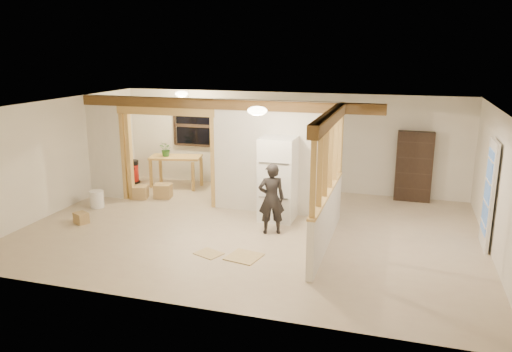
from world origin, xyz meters
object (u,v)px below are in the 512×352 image
(shop_vac, at_px, (131,172))
(bookshelf, at_px, (414,167))
(refrigerator, at_px, (278,179))
(work_table, at_px, (176,171))
(woman, at_px, (271,199))

(shop_vac, distance_m, bookshelf, 7.38)
(refrigerator, relative_size, shop_vac, 2.84)
(refrigerator, height_order, work_table, refrigerator)
(work_table, distance_m, shop_vac, 1.36)
(bookshelf, bearing_deg, shop_vac, -175.93)
(refrigerator, xyz_separation_m, work_table, (-3.22, 1.75, -0.48))
(work_table, height_order, shop_vac, work_table)
(work_table, relative_size, bookshelf, 0.78)
(work_table, bearing_deg, shop_vac, 168.78)
(woman, bearing_deg, shop_vac, -51.22)
(work_table, bearing_deg, refrigerator, -40.54)
(work_table, height_order, bookshelf, bookshelf)
(refrigerator, bearing_deg, woman, -84.11)
(work_table, relative_size, shop_vac, 2.09)
(woman, distance_m, bookshelf, 4.11)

